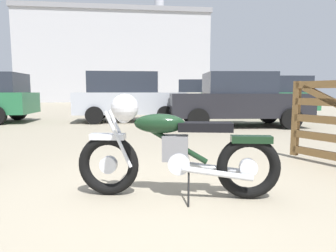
# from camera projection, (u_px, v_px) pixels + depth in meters

# --- Properties ---
(ground_plane) EXTENTS (80.00, 80.00, 0.00)m
(ground_plane) POSITION_uv_depth(u_px,v_px,m) (163.00, 200.00, 2.89)
(ground_plane) COLOR gray
(vintage_motorcycle) EXTENTS (2.06, 0.73, 1.07)m
(vintage_motorcycle) POSITION_uv_depth(u_px,v_px,m) (172.00, 150.00, 2.94)
(vintage_motorcycle) COLOR black
(vintage_motorcycle) RESTS_ON ground_plane
(red_hatchback_near) EXTENTS (4.31, 2.15, 1.67)m
(red_hatchback_near) POSITION_uv_depth(u_px,v_px,m) (237.00, 100.00, 9.10)
(red_hatchback_near) COLOR black
(red_hatchback_near) RESTS_ON ground_plane
(pale_sedan_back) EXTENTS (3.93, 1.89, 1.78)m
(pale_sedan_back) POSITION_uv_depth(u_px,v_px,m) (128.00, 96.00, 10.57)
(pale_sedan_back) COLOR black
(pale_sedan_back) RESTS_ON ground_plane
(blue_hatchback_right) EXTENTS (4.13, 2.35, 1.78)m
(blue_hatchback_right) POSITION_uv_depth(u_px,v_px,m) (197.00, 95.00, 16.97)
(blue_hatchback_right) COLOR black
(blue_hatchback_right) RESTS_ON ground_plane
(dark_sedan_left) EXTENTS (4.84, 2.29, 1.74)m
(dark_sedan_left) POSITION_uv_depth(u_px,v_px,m) (260.00, 95.00, 12.55)
(dark_sedan_left) COLOR black
(dark_sedan_left) RESTS_ON ground_plane
(industrial_building) EXTENTS (20.70, 9.97, 20.77)m
(industrial_building) POSITION_uv_depth(u_px,v_px,m) (118.00, 59.00, 34.69)
(industrial_building) COLOR #B2B2B7
(industrial_building) RESTS_ON ground_plane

